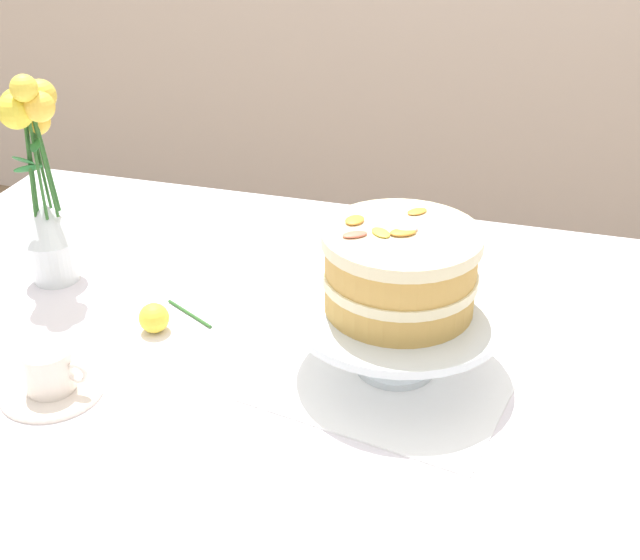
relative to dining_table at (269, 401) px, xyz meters
name	(u,v)px	position (x,y,z in m)	size (l,w,h in m)	color
dining_table	(269,401)	(0.00, 0.00, 0.00)	(1.40, 1.00, 0.74)	white
linen_napkin	(395,368)	(0.18, 0.01, 0.09)	(0.32, 0.32, 0.00)	white
cake_stand	(398,318)	(0.18, 0.01, 0.17)	(0.29, 0.29, 0.10)	silver
layer_cake	(400,270)	(0.18, 0.01, 0.25)	(0.21, 0.21, 0.12)	tan
flower_vase	(41,186)	(-0.40, 0.10, 0.25)	(0.10, 0.10, 0.34)	silver
teacup	(50,376)	(-0.24, -0.17, 0.11)	(0.14, 0.14, 0.07)	silver
fallen_rose	(155,318)	(-0.18, 0.01, 0.11)	(0.10, 0.10, 0.04)	#2D6028
loose_petal_0	(501,315)	(0.31, 0.19, 0.09)	(0.04, 0.02, 0.01)	pink
loose_petal_1	(65,237)	(-0.47, 0.24, 0.09)	(0.03, 0.02, 0.00)	#E56B51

